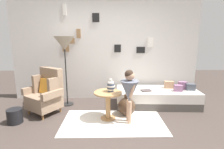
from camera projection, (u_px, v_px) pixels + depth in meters
The scene contains 16 objects.
ground_plane at pixel (104, 136), 2.96m from camera, with size 12.00×12.00×0.00m, color #423833.
gallery_wall at pixel (106, 50), 4.60m from camera, with size 4.80×0.12×2.60m.
rug at pixel (113, 122), 3.43m from camera, with size 1.95×1.10×0.01m, color silver.
armchair at pixel (46, 93), 3.81m from camera, with size 0.90×0.85×0.97m.
daybed at pixel (156, 97), 4.25m from camera, with size 1.93×0.88×0.40m.
pillow_head at pixel (190, 87), 4.13m from camera, with size 0.20×0.12×0.15m, color #474C56.
pillow_mid at pixel (182, 85), 4.23m from camera, with size 0.19×0.12×0.18m, color gray.
pillow_back at pixel (178, 88), 4.05m from camera, with size 0.18×0.12×0.14m, color gray.
pillow_extra at pixel (169, 85), 4.29m from camera, with size 0.21×0.12×0.17m, color tan.
side_table at pixel (108, 100), 3.50m from camera, with size 0.56×0.56×0.57m.
vase_striped at pixel (111, 86), 3.46m from camera, with size 0.16×0.16×0.26m.
floor_lamp at pixel (64, 45), 4.05m from camera, with size 0.47×0.47×1.64m.
person_child at pixel (129, 90), 3.29m from camera, with size 0.34×0.34×1.04m.
book_on_daybed at pixel (146, 90), 4.08m from camera, with size 0.22×0.16×0.03m, color #524746.
demijohn_near at pixel (127, 106), 3.72m from camera, with size 0.38×0.38×0.46m.
magazine_basket at pixel (15, 116), 3.38m from camera, with size 0.28×0.28×0.28m, color black.
Camera 1 is at (0.08, -2.68, 1.62)m, focal length 28.31 mm.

